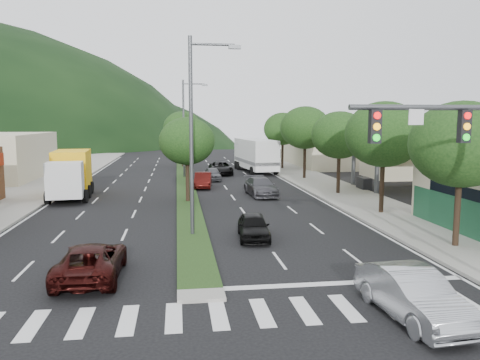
{
  "coord_description": "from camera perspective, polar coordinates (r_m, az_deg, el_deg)",
  "views": [
    {
      "loc": [
        -0.72,
        -15.58,
        5.88
      ],
      "look_at": [
        2.71,
        9.82,
        2.62
      ],
      "focal_mm": 35.0,
      "sensor_mm": 36.0,
      "label": 1
    }
  ],
  "objects": [
    {
      "name": "tree_r_e",
      "position": [
        57.03,
        5.23,
        6.22
      ],
      "size": [
        4.6,
        4.6,
        6.71
      ],
      "color": "black",
      "rests_on": "sidewalk_right"
    },
    {
      "name": "motorhome",
      "position": [
        53.93,
        1.9,
        3.12
      ],
      "size": [
        3.95,
        10.02,
        3.75
      ],
      "rotation": [
        0.0,
        0.0,
        0.1
      ],
      "color": "white",
      "rests_on": "ground"
    },
    {
      "name": "tree_r_b",
      "position": [
        30.39,
        17.14,
        5.33
      ],
      "size": [
        4.8,
        4.8,
        6.94
      ],
      "color": "black",
      "rests_on": "sidewalk_right"
    },
    {
      "name": "suv_maroon",
      "position": [
        18.62,
        -17.66,
        -9.36
      ],
      "size": [
        2.24,
        4.83,
        1.34
      ],
      "primitive_type": "imported",
      "rotation": [
        0.0,
        0.0,
        3.14
      ],
      "color": "black",
      "rests_on": "ground"
    },
    {
      "name": "sidewalk_right",
      "position": [
        43.07,
        10.26,
        -0.62
      ],
      "size": [
        5.0,
        90.0,
        0.15
      ],
      "primitive_type": "cube",
      "color": "gray",
      "rests_on": "ground"
    },
    {
      "name": "car_queue_a",
      "position": [
        23.51,
        1.65,
        -5.65
      ],
      "size": [
        1.8,
        3.83,
        1.27
      ],
      "primitive_type": "imported",
      "rotation": [
        0.0,
        0.0,
        -0.08
      ],
      "color": "black",
      "rests_on": "ground"
    },
    {
      "name": "streetlight_mid",
      "position": [
        48.59,
        -6.65,
        6.85
      ],
      "size": [
        2.6,
        0.25,
        10.0
      ],
      "color": "#47494C",
      "rests_on": "ground"
    },
    {
      "name": "gas_canopy",
      "position": [
        42.46,
        20.07,
        5.14
      ],
      "size": [
        12.2,
        8.2,
        5.25
      ],
      "color": "silver",
      "rests_on": "ground"
    },
    {
      "name": "tree_med_near",
      "position": [
        33.62,
        -6.48,
        4.72
      ],
      "size": [
        4.0,
        4.0,
        6.02
      ],
      "color": "black",
      "rests_on": "median"
    },
    {
      "name": "car_queue_e",
      "position": [
        46.33,
        -3.36,
        0.74
      ],
      "size": [
        1.6,
        3.81,
        1.29
      ],
      "primitive_type": "imported",
      "rotation": [
        0.0,
        0.0,
        0.02
      ],
      "color": "#4D4E53",
      "rests_on": "ground"
    },
    {
      "name": "tree_r_d",
      "position": [
        47.33,
        7.95,
        6.33
      ],
      "size": [
        5.0,
        5.0,
        7.17
      ],
      "color": "black",
      "rests_on": "sidewalk_right"
    },
    {
      "name": "ground",
      "position": [
        16.67,
        -4.85,
        -13.45
      ],
      "size": [
        160.0,
        160.0,
        0.0
      ],
      "primitive_type": "plane",
      "color": "black",
      "rests_on": "ground"
    },
    {
      "name": "crosswalk",
      "position": [
        14.82,
        -4.44,
        -16.15
      ],
      "size": [
        19.0,
        2.2,
        0.01
      ],
      "primitive_type": "cube",
      "color": "silver",
      "rests_on": "ground"
    },
    {
      "name": "tree_r_c",
      "position": [
        37.8,
        12.03,
        5.37
      ],
      "size": [
        4.4,
        4.4,
        6.48
      ],
      "color": "black",
      "rests_on": "sidewalk_right"
    },
    {
      "name": "tree_med_far",
      "position": [
        59.59,
        -7.04,
        6.35
      ],
      "size": [
        4.8,
        4.8,
        6.94
      ],
      "color": "black",
      "rests_on": "median"
    },
    {
      "name": "box_truck",
      "position": [
        38.03,
        -19.92,
        0.48
      ],
      "size": [
        3.32,
        7.43,
        3.57
      ],
      "rotation": [
        0.0,
        0.0,
        3.23
      ],
      "color": "silver",
      "rests_on": "ground"
    },
    {
      "name": "sidewalk_left",
      "position": [
        42.79,
        -24.29,
        -1.2
      ],
      "size": [
        6.0,
        90.0,
        0.15
      ],
      "primitive_type": "cube",
      "color": "gray",
      "rests_on": "ground"
    },
    {
      "name": "sedan_silver",
      "position": [
        15.23,
        20.25,
        -12.92
      ],
      "size": [
        1.96,
        4.65,
        1.49
      ],
      "primitive_type": "imported",
      "rotation": [
        0.0,
        0.0,
        0.08
      ],
      "color": "#A9ACB1",
      "rests_on": "ground"
    },
    {
      "name": "tree_r_a",
      "position": [
        23.37,
        25.36,
        3.94
      ],
      "size": [
        4.6,
        4.6,
        6.63
      ],
      "color": "black",
      "rests_on": "sidewalk_right"
    },
    {
      "name": "car_queue_d",
      "position": [
        51.39,
        -2.35,
        1.46
      ],
      "size": [
        2.41,
        5.11,
        1.41
      ],
      "primitive_type": "imported",
      "rotation": [
        0.0,
        0.0,
        0.01
      ],
      "color": "black",
      "rests_on": "ground"
    },
    {
      "name": "streetlight_near",
      "position": [
        23.6,
        -5.48,
        6.49
      ],
      "size": [
        2.6,
        0.25,
        10.0
      ],
      "color": "#47494C",
      "rests_on": "ground"
    },
    {
      "name": "bldg_right_far",
      "position": [
        63.0,
        11.07,
        4.13
      ],
      "size": [
        10.0,
        16.0,
        5.2
      ],
      "primitive_type": "cube",
      "color": "beige",
      "rests_on": "ground"
    },
    {
      "name": "traffic_signal",
      "position": [
        17.14,
        27.03,
        2.31
      ],
      "size": [
        6.12,
        0.4,
        7.0
      ],
      "color": "#47494C",
      "rests_on": "ground"
    },
    {
      "name": "median",
      "position": [
        43.97,
        -6.68,
        -0.41
      ],
      "size": [
        1.6,
        56.0,
        0.12
      ],
      "primitive_type": "cube",
      "color": "#1B3212",
      "rests_on": "ground"
    },
    {
      "name": "car_queue_b",
      "position": [
        36.85,
        2.55,
        -0.82
      ],
      "size": [
        2.35,
        5.05,
        1.43
      ],
      "primitive_type": "imported",
      "rotation": [
        0.0,
        0.0,
        0.07
      ],
      "color": "#434347",
      "rests_on": "ground"
    },
    {
      "name": "car_queue_c",
      "position": [
        41.3,
        -4.53,
        -0.02
      ],
      "size": [
        1.83,
        4.22,
        1.35
      ],
      "primitive_type": "imported",
      "rotation": [
        0.0,
        0.0,
        -0.1
      ],
      "color": "#430D0B",
      "rests_on": "ground"
    }
  ]
}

